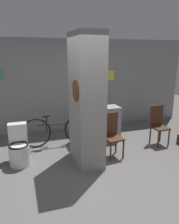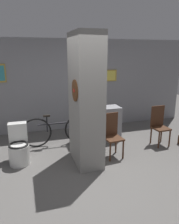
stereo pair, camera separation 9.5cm
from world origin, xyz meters
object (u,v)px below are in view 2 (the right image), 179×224
Objects in this scene: chair_by_doorway at (159,124)px; bicycle at (58,130)px; bottle_tall at (91,103)px; chair_near_pillar at (112,134)px; toilet at (19,148)px.

bicycle is at bearing 160.94° from chair_by_doorway.
bottle_tall reaches higher than chair_by_doorway.
chair_by_doorway is (1.37, 0.26, 0.00)m from chair_near_pillar.
chair_by_doorway is at bearing -0.03° from toilet.
chair_by_doorway is 1.76m from bottle_tall.
chair_near_pillar is at bearing -80.38° from bottle_tall.
bottle_tall is at bearing 22.09° from toilet.
chair_near_pillar is 2.99× the size of bottle_tall.
toilet is 1.98m from chair_near_pillar.
bicycle is 1.05m from bottle_tall.
chair_near_pillar and chair_by_doorway have the same top height.
chair_by_doorway is (3.32, -0.00, 0.19)m from toilet.
bottle_tall is at bearing 93.77° from chair_near_pillar.
toilet is 0.45× the size of bicycle.
toilet is at bearing 176.70° from chair_by_doorway.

